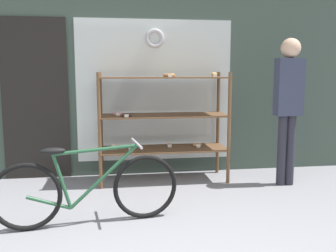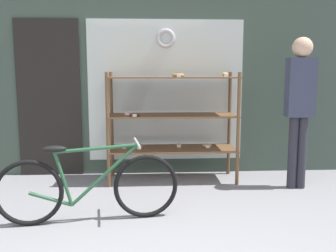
% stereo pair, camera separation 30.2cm
% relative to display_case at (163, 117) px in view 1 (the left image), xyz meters
% --- Properties ---
extents(storefront_facade, '(6.10, 0.13, 3.44)m').
position_rel_display_case_xyz_m(storefront_facade, '(-0.29, 0.41, 0.84)').
color(storefront_facade, '#3D4C42').
rests_on(storefront_facade, ground_plane).
extents(display_case, '(1.64, 0.55, 1.40)m').
position_rel_display_case_xyz_m(display_case, '(0.00, 0.00, 0.00)').
color(display_case, brown).
rests_on(display_case, ground_plane).
extents(bicycle, '(1.69, 0.46, 0.75)m').
position_rel_display_case_xyz_m(bicycle, '(-0.88, -1.33, -0.50)').
color(bicycle, black).
rests_on(bicycle, ground_plane).
extents(pedestrian, '(0.33, 0.24, 1.81)m').
position_rel_display_case_xyz_m(pedestrian, '(1.49, -0.42, 0.25)').
color(pedestrian, '#282833').
rests_on(pedestrian, ground_plane).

